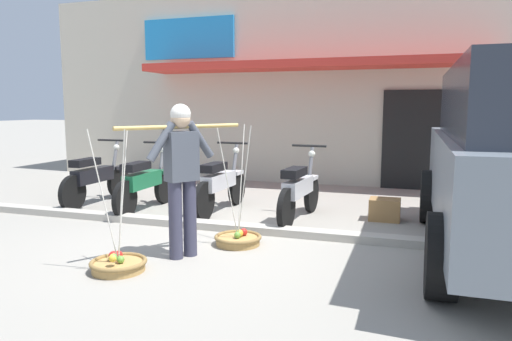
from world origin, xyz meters
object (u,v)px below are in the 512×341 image
motorcycle_third_in_row (221,184)px  fruit_basket_right_side (118,263)px  fruit_basket_left_side (238,238)px  motorcycle_second_in_row (145,183)px  wooden_crate (385,209)px  motorcycle_nearest_shop (95,178)px  motorcycle_end_of_row (299,190)px  fruit_vendor (182,170)px

motorcycle_third_in_row → fruit_basket_right_side: bearing=-88.9°
fruit_basket_left_side → motorcycle_third_in_row: bearing=119.1°
motorcycle_second_in_row → wooden_crate: 3.75m
motorcycle_nearest_shop → wooden_crate: motorcycle_nearest_shop is taller
fruit_basket_left_side → motorcycle_third_in_row: (-0.89, 1.59, 0.38)m
fruit_basket_right_side → motorcycle_third_in_row: fruit_basket_right_side is taller
motorcycle_end_of_row → motorcycle_third_in_row: bearing=172.6°
fruit_basket_left_side → motorcycle_second_in_row: fruit_basket_left_side is taller
fruit_vendor → motorcycle_second_in_row: bearing=130.6°
fruit_basket_left_side → motorcycle_third_in_row: size_ratio=0.80×
motorcycle_end_of_row → wooden_crate: size_ratio=4.14×
fruit_basket_right_side → motorcycle_nearest_shop: 3.66m
fruit_basket_left_side → motorcycle_nearest_shop: bearing=154.5°
motorcycle_nearest_shop → motorcycle_second_in_row: 1.11m
motorcycle_second_in_row → motorcycle_end_of_row: size_ratio=1.00×
motorcycle_second_in_row → wooden_crate: (3.69, 0.56, -0.29)m
fruit_vendor → fruit_basket_left_side: size_ratio=1.17×
motorcycle_third_in_row → motorcycle_end_of_row: 1.32m
motorcycle_end_of_row → wooden_crate: (1.19, 0.44, -0.29)m
fruit_basket_left_side → motorcycle_second_in_row: bearing=147.9°
fruit_basket_right_side → wooden_crate: size_ratio=3.30×
motorcycle_end_of_row → wooden_crate: 1.30m
motorcycle_end_of_row → fruit_vendor: bearing=-112.2°
fruit_vendor → fruit_basket_right_side: size_ratio=1.17×
fruit_vendor → motorcycle_third_in_row: (-0.47, 2.23, -0.52)m
fruit_basket_right_side → motorcycle_nearest_shop: fruit_basket_right_side is taller
motorcycle_second_in_row → motorcycle_nearest_shop: bearing=169.1°
fruit_vendor → wooden_crate: size_ratio=3.85×
motorcycle_nearest_shop → motorcycle_end_of_row: (3.60, -0.09, 0.00)m
fruit_vendor → motorcycle_second_in_row: 2.61m
fruit_vendor → motorcycle_nearest_shop: size_ratio=0.93×
motorcycle_second_in_row → motorcycle_end_of_row: same height
fruit_basket_right_side → wooden_crate: bearing=52.0°
motorcycle_nearest_shop → fruit_basket_left_side: bearing=-25.5°
fruit_vendor → fruit_basket_left_side: fruit_vendor is taller
fruit_vendor → motorcycle_third_in_row: size_ratio=0.93×
fruit_vendor → fruit_basket_right_side: (-0.42, -0.63, -0.90)m
motorcycle_nearest_shop → motorcycle_third_in_row: 2.29m
motorcycle_third_in_row → motorcycle_end_of_row: same height
fruit_basket_right_side → motorcycle_second_in_row: fruit_basket_right_side is taller
fruit_basket_right_side → motorcycle_end_of_row: bearing=65.0°
motorcycle_second_in_row → motorcycle_third_in_row: (1.19, 0.29, 0.00)m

